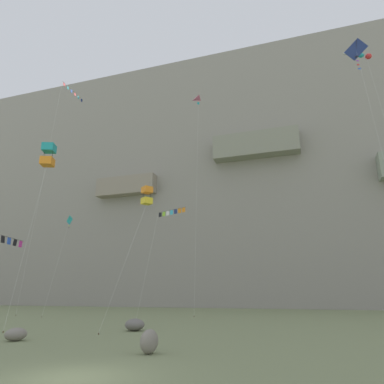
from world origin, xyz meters
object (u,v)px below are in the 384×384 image
object	(u,v)px
boulder_mid_field	(135,325)
kite_box_far_left	(147,196)
kite_diamond_mid_right	(68,226)
kite_diamond_high_right	(357,53)
kite_delta_low_right	(200,110)
kite_box_upper_left	(48,155)
kite_banner_upper_mid	(70,105)
boulder_near_cliff_base	(149,341)
kite_banner_low_center	(170,216)
kite_banner_mid_left	(2,241)
boulder_foreground_left	(16,334)
kite_windsock_low_left	(362,56)

from	to	relation	value
boulder_mid_field	kite_box_far_left	world-z (taller)	kite_box_far_left
kite_diamond_mid_right	kite_diamond_high_right	bearing A→B (deg)	-4.11
kite_delta_low_right	kite_box_far_left	bearing A→B (deg)	-88.88
boulder_mid_field	kite_diamond_high_right	xyz separation A→B (m)	(20.42, 12.41, 28.70)
kite_box_upper_left	kite_banner_upper_mid	xyz separation A→B (m)	(-12.21, 16.80, 16.69)
boulder_near_cliff_base	kite_box_upper_left	bearing A→B (deg)	152.20
kite_delta_low_right	kite_box_upper_left	size ratio (longest dim) A/B	1.93
kite_box_upper_left	kite_banner_upper_mid	world-z (taller)	kite_banner_upper_mid
boulder_mid_field	kite_diamond_high_right	bearing A→B (deg)	31.28
kite_banner_low_center	kite_banner_mid_left	world-z (taller)	kite_banner_low_center
boulder_near_cliff_base	kite_box_upper_left	xyz separation A→B (m)	(-13.74, 7.24, 14.05)
boulder_foreground_left	kite_box_upper_left	xyz separation A→B (m)	(-4.17, 5.44, 14.23)
kite_banner_low_center	kite_box_far_left	size ratio (longest dim) A/B	0.94
kite_windsock_low_left	kite_banner_upper_mid	distance (m)	41.96
boulder_near_cliff_base	kite_box_far_left	xyz separation A→B (m)	(-5.29, 10.17, 10.32)
kite_delta_low_right	kite_banner_mid_left	size ratio (longest dim) A/B	4.30
kite_diamond_mid_right	kite_box_upper_left	world-z (taller)	kite_box_upper_left
boulder_near_cliff_base	kite_banner_mid_left	xyz separation A→B (m)	(-14.69, 4.56, 6.06)
boulder_near_cliff_base	kite_delta_low_right	distance (m)	40.23
kite_diamond_mid_right	boulder_near_cliff_base	bearing A→B (deg)	-45.26
boulder_foreground_left	kite_box_far_left	size ratio (longest dim) A/B	0.14
kite_box_far_left	kite_banner_mid_left	xyz separation A→B (m)	(-9.41, -5.61, -4.26)
boulder_foreground_left	boulder_mid_field	bearing A→B (deg)	60.79
boulder_foreground_left	kite_box_far_left	world-z (taller)	kite_box_far_left
kite_diamond_mid_right	kite_diamond_high_right	distance (m)	42.89
boulder_mid_field	kite_banner_mid_left	distance (m)	12.05
kite_banner_low_center	kite_banner_upper_mid	xyz separation A→B (m)	(-20.51, 7.95, 20.97)
kite_box_far_left	kite_diamond_mid_right	bearing A→B (deg)	142.99
kite_banner_low_center	kite_diamond_high_right	xyz separation A→B (m)	(20.42, 5.52, 18.82)
kite_diamond_mid_right	kite_banner_mid_left	distance (m)	22.66
kite_delta_low_right	kite_banner_mid_left	xyz separation A→B (m)	(-9.06, -23.48, -22.24)
boulder_mid_field	kite_diamond_mid_right	size ratio (longest dim) A/B	0.13
kite_delta_low_right	kite_diamond_high_right	size ratio (longest dim) A/B	0.97
kite_delta_low_right	boulder_near_cliff_base	bearing A→B (deg)	-78.63
kite_banner_mid_left	kite_diamond_high_right	distance (m)	40.98
boulder_near_cliff_base	kite_banner_upper_mid	distance (m)	46.86
boulder_foreground_left	kite_box_far_left	distance (m)	14.08
boulder_foreground_left	kite_windsock_low_left	size ratio (longest dim) A/B	0.05
kite_windsock_low_left	kite_banner_mid_left	size ratio (longest dim) A/B	4.40
boulder_mid_field	kite_banner_mid_left	bearing A→B (deg)	-153.40
boulder_near_cliff_base	kite_diamond_high_right	world-z (taller)	kite_diamond_high_right
kite_delta_low_right	kite_diamond_high_right	distance (m)	21.61
kite_banner_upper_mid	kite_banner_mid_left	bearing A→B (deg)	-59.99
kite_windsock_low_left	kite_banner_mid_left	bearing A→B (deg)	-147.22
kite_windsock_low_left	kite_box_far_left	distance (m)	32.25
kite_banner_low_center	kite_diamond_mid_right	distance (m)	20.60
boulder_mid_field	kite_diamond_mid_right	bearing A→B (deg)	140.96
kite_diamond_mid_right	kite_banner_upper_mid	distance (m)	19.44
kite_banner_low_center	kite_windsock_low_left	bearing A→B (deg)	21.03
kite_box_far_left	kite_banner_mid_left	distance (m)	11.75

